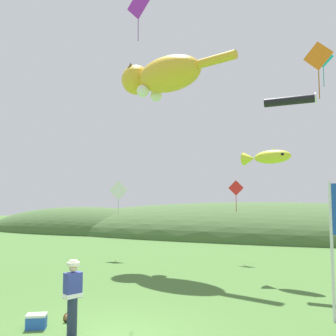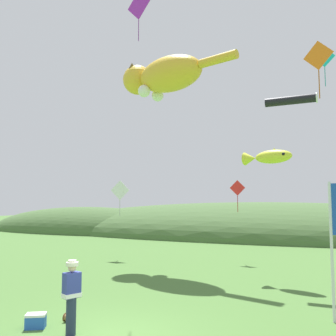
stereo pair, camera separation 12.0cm
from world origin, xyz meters
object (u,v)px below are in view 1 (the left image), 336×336
kite_spool (68,318)px  kite_diamond_orange (318,57)px  kite_giant_cat (161,76)px  kite_diamond_teal (323,58)px  kite_diamond_white (118,191)px  kite_diamond_violet (138,5)px  kite_diamond_red (236,188)px  kite_fish_windsock (267,157)px  festival_attendant (73,295)px  kite_tube_streamer (290,101)px  picnic_cooler (36,321)px

kite_spool → kite_diamond_orange: size_ratio=0.13×
kite_giant_cat → kite_diamond_teal: size_ratio=3.91×
kite_spool → kite_diamond_white: (-4.38, 10.79, 3.72)m
kite_diamond_violet → kite_diamond_white: bearing=123.9°
kite_diamond_teal → kite_diamond_violet: 8.68m
kite_giant_cat → kite_diamond_red: kite_giant_cat is taller
kite_diamond_red → kite_diamond_teal: bearing=-30.0°
kite_giant_cat → kite_fish_windsock: (5.74, -1.84, -4.92)m
festival_attendant → kite_giant_cat: kite_giant_cat is taller
festival_attendant → kite_fish_windsock: kite_fish_windsock is taller
kite_diamond_white → kite_fish_windsock: bearing=-16.9°
kite_spool → festival_attendant: bearing=-48.8°
kite_fish_windsock → kite_tube_streamer: (1.07, -0.49, 2.30)m
festival_attendant → kite_diamond_orange: 9.96m
picnic_cooler → kite_diamond_teal: 15.70m
kite_diamond_white → kite_diamond_orange: bearing=-33.3°
kite_diamond_white → kite_giant_cat: bearing=-15.2°
festival_attendant → kite_diamond_white: bearing=113.7°
kite_diamond_red → kite_tube_streamer: bearing=-54.2°
kite_spool → kite_tube_streamer: bearing=54.4°
kite_spool → kite_diamond_orange: 10.65m
festival_attendant → kite_diamond_red: size_ratio=1.01×
kite_fish_windsock → kite_diamond_red: 4.64m
kite_spool → kite_diamond_teal: bearing=53.9°
festival_attendant → kite_diamond_teal: kite_diamond_teal is taller
kite_giant_cat → kite_diamond_orange: 10.34m
kite_fish_windsock → kite_diamond_teal: kite_diamond_teal is taller
picnic_cooler → kite_fish_windsock: kite_fish_windsock is taller
kite_spool → kite_diamond_white: size_ratio=0.11×
picnic_cooler → kite_tube_streamer: size_ratio=0.28×
kite_diamond_orange → kite_diamond_teal: bearing=86.4°
festival_attendant → kite_diamond_orange: kite_diamond_orange is taller
festival_attendant → kite_giant_cat: bearing=100.7°
kite_fish_windsock → kite_diamond_orange: 5.57m
picnic_cooler → kite_fish_windsock: (4.84, 8.81, 4.96)m
kite_diamond_orange → kite_tube_streamer: bearing=104.5°
kite_diamond_teal → kite_diamond_white: size_ratio=0.89×
kite_spool → kite_fish_windsock: (4.40, 8.11, 5.02)m
kite_tube_streamer → kite_diamond_white: (-9.85, 3.16, -3.60)m
festival_attendant → kite_giant_cat: 14.23m
kite_diamond_orange → kite_diamond_red: (-4.23, 8.41, -3.80)m
kite_giant_cat → kite_diamond_violet: (1.20, -5.49, 1.07)m
picnic_cooler → kite_diamond_red: bearing=78.0°
picnic_cooler → kite_fish_windsock: size_ratio=0.26×
kite_spool → kite_tube_streamer: size_ratio=0.11×
festival_attendant → kite_spool: bearing=131.2°
kite_giant_cat → kite_diamond_white: kite_giant_cat is taller
kite_diamond_teal → kite_diamond_white: kite_diamond_teal is taller
kite_tube_streamer → kite_diamond_violet: kite_diamond_violet is taller
festival_attendant → kite_fish_windsock: size_ratio=0.77×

